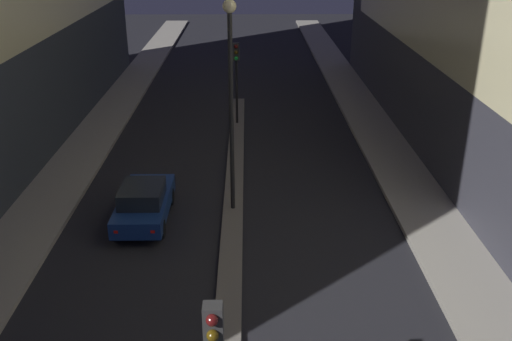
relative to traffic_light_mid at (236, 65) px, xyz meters
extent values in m
cube|color=#66605B|center=(0.00, -9.52, -3.20)|extent=(0.74, 28.25, 0.15)
cube|color=#2D2D2D|center=(0.00, -21.67, 0.67)|extent=(0.32, 0.28, 0.90)
sphere|color=#4C0F0F|center=(0.00, -21.85, 0.97)|extent=(0.20, 0.20, 0.20)
sphere|color=#4C380A|center=(0.00, -21.85, 0.67)|extent=(0.20, 0.20, 0.20)
cylinder|color=black|center=(0.00, 0.03, -1.45)|extent=(0.12, 0.12, 3.35)
cube|color=#2D2D2D|center=(0.00, 0.03, 0.67)|extent=(0.32, 0.28, 0.90)
sphere|color=#4C0F0F|center=(0.00, -0.15, 0.97)|extent=(0.20, 0.20, 0.20)
sphere|color=#4C380A|center=(0.00, -0.15, 0.67)|extent=(0.20, 0.20, 0.20)
sphere|color=#1EEA4C|center=(0.00, -0.15, 0.37)|extent=(0.20, 0.20, 0.20)
cylinder|color=black|center=(0.00, -9.99, 0.47)|extent=(0.16, 0.16, 7.20)
sphere|color=#F9EAB2|center=(0.00, -9.99, 4.20)|extent=(0.45, 0.45, 0.45)
cube|color=navy|center=(-3.17, -10.62, -2.66)|extent=(1.72, 4.10, 0.60)
cube|color=black|center=(-3.17, -10.93, -2.07)|extent=(1.47, 1.84, 0.57)
cube|color=red|center=(-3.78, -12.67, -2.63)|extent=(0.14, 0.04, 0.10)
cube|color=red|center=(-2.57, -12.67, -2.63)|extent=(0.14, 0.04, 0.10)
cylinder|color=black|center=(-3.93, -9.35, -2.96)|extent=(0.22, 0.64, 0.64)
cylinder|color=black|center=(-2.42, -9.35, -2.96)|extent=(0.22, 0.64, 0.64)
cylinder|color=black|center=(-3.93, -11.89, -2.96)|extent=(0.22, 0.64, 0.64)
cylinder|color=black|center=(-2.42, -11.89, -2.96)|extent=(0.22, 0.64, 0.64)
camera|label=1|loc=(0.58, -29.08, 6.63)|focal=40.00mm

